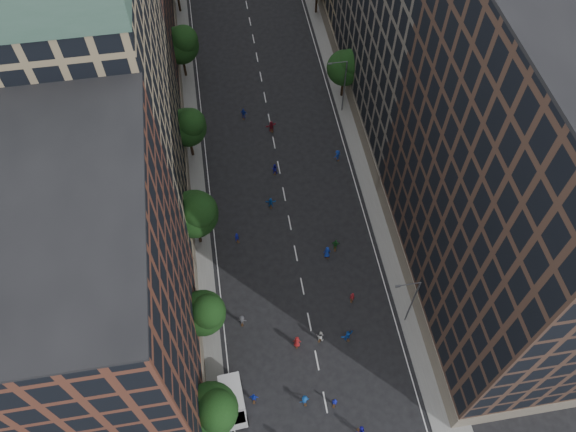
% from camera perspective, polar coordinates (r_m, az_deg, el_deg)
% --- Properties ---
extents(ground, '(240.00, 240.00, 0.00)m').
position_cam_1_polar(ground, '(78.02, -1.39, 7.20)').
color(ground, black).
rests_on(ground, ground).
extents(sidewalk_left, '(4.00, 105.00, 0.15)m').
position_cam_1_polar(sidewalk_left, '(83.02, -10.51, 9.95)').
color(sidewalk_left, slate).
rests_on(sidewalk_left, ground).
extents(sidewalk_right, '(4.00, 105.00, 0.15)m').
position_cam_1_polar(sidewalk_right, '(84.87, 6.06, 11.92)').
color(sidewalk_right, slate).
rests_on(sidewalk_right, ground).
extents(bldg_left_a, '(14.00, 22.00, 30.00)m').
position_cam_1_polar(bldg_left_a, '(50.41, -18.71, -9.07)').
color(bldg_left_a, '#572E21').
rests_on(bldg_left_a, ground).
extents(bldg_left_b, '(14.00, 26.00, 34.00)m').
position_cam_1_polar(bldg_left_b, '(63.38, -18.62, 11.61)').
color(bldg_left_b, '#8A795A').
rests_on(bldg_left_b, ground).
extents(bldg_right_a, '(14.00, 30.00, 36.00)m').
position_cam_1_polar(bldg_right_a, '(54.54, 22.55, 2.16)').
color(bldg_right_a, '#402C22').
rests_on(bldg_right_a, ground).
extents(bldg_right_b, '(14.00, 28.00, 33.00)m').
position_cam_1_polar(bldg_right_b, '(73.92, 13.49, 19.65)').
color(bldg_right_b, '#5C554B').
rests_on(bldg_right_b, ground).
extents(tree_left_0, '(5.20, 5.20, 8.83)m').
position_cam_1_polar(tree_left_0, '(54.81, -7.68, -18.97)').
color(tree_left_0, black).
rests_on(tree_left_0, ground).
extents(tree_left_1, '(4.80, 4.80, 8.21)m').
position_cam_1_polar(tree_left_1, '(58.74, -8.49, -9.68)').
color(tree_left_1, black).
rests_on(tree_left_1, ground).
extents(tree_left_2, '(5.60, 5.60, 9.45)m').
position_cam_1_polar(tree_left_2, '(64.12, -9.38, 0.31)').
color(tree_left_2, black).
rests_on(tree_left_2, ground).
extents(tree_left_3, '(5.00, 5.00, 8.58)m').
position_cam_1_polar(tree_left_3, '(73.52, -10.09, 8.98)').
color(tree_left_3, black).
rests_on(tree_left_3, ground).
extents(tree_left_4, '(5.40, 5.40, 9.08)m').
position_cam_1_polar(tree_left_4, '(85.25, -10.79, 16.82)').
color(tree_left_4, black).
rests_on(tree_left_4, ground).
extents(tree_right_a, '(5.00, 5.00, 8.39)m').
position_cam_1_polar(tree_right_a, '(81.27, 5.92, 14.88)').
color(tree_right_a, black).
rests_on(tree_right_a, ground).
extents(streetlamp_near, '(2.64, 0.22, 9.06)m').
position_cam_1_polar(streetlamp_near, '(60.52, 12.40, -8.33)').
color(streetlamp_near, '#595B60').
rests_on(streetlamp_near, ground).
extents(streetlamp_far, '(2.64, 0.22, 9.06)m').
position_cam_1_polar(streetlamp_far, '(79.30, 5.62, 13.23)').
color(streetlamp_far, '#595B60').
rests_on(streetlamp_far, ground).
extents(cargo_van, '(2.67, 5.16, 2.67)m').
position_cam_1_polar(cargo_van, '(59.60, -5.63, -18.16)').
color(cargo_van, silver).
rests_on(cargo_van, ground).
extents(skater_1, '(0.64, 0.53, 1.51)m').
position_cam_1_polar(skater_1, '(60.16, 4.75, -18.32)').
color(skater_1, '#141CA5').
rests_on(skater_1, ground).
extents(skater_2, '(1.05, 0.91, 1.84)m').
position_cam_1_polar(skater_2, '(59.53, 7.37, -20.80)').
color(skater_2, '#1B16B6').
rests_on(skater_2, ground).
extents(skater_3, '(1.13, 0.81, 1.59)m').
position_cam_1_polar(skater_3, '(60.01, 1.69, -18.20)').
color(skater_3, '#124292').
rests_on(skater_3, ground).
extents(skater_4, '(1.03, 0.59, 1.65)m').
position_cam_1_polar(skater_4, '(60.12, -3.48, -17.95)').
color(skater_4, '#1630B8').
rests_on(skater_4, ground).
extents(skater_5, '(1.64, 1.05, 1.69)m').
position_cam_1_polar(skater_5, '(62.54, 6.06, -11.99)').
color(skater_5, '#1448AA').
rests_on(skater_5, ground).
extents(skater_6, '(1.03, 0.80, 1.87)m').
position_cam_1_polar(skater_6, '(61.86, 0.92, -12.67)').
color(skater_6, maroon).
rests_on(skater_6, ground).
extents(skater_7, '(0.64, 0.53, 1.52)m').
position_cam_1_polar(skater_7, '(64.63, 6.53, -8.14)').
color(skater_7, maroon).
rests_on(skater_7, ground).
extents(skater_8, '(1.07, 0.97, 1.78)m').
position_cam_1_polar(skater_8, '(62.25, 3.28, -12.06)').
color(skater_8, '#AFAEAA').
rests_on(skater_8, ground).
extents(skater_9, '(1.06, 0.74, 1.50)m').
position_cam_1_polar(skater_9, '(63.22, -4.69, -10.51)').
color(skater_9, '#424247').
rests_on(skater_9, ground).
extents(skater_10, '(1.15, 0.75, 1.83)m').
position_cam_1_polar(skater_10, '(67.59, 4.86, -2.93)').
color(skater_10, '#1A5822').
rests_on(skater_10, ground).
extents(skater_11, '(1.43, 0.57, 1.50)m').
position_cam_1_polar(skater_11, '(71.01, -1.76, 1.36)').
color(skater_11, blue).
rests_on(skater_11, ground).
extents(skater_12, '(0.91, 0.60, 1.83)m').
position_cam_1_polar(skater_12, '(66.97, 4.00, -3.70)').
color(skater_12, navy).
rests_on(skater_12, ground).
extents(skater_13, '(0.67, 0.57, 1.55)m').
position_cam_1_polar(skater_13, '(68.34, -5.23, -2.17)').
color(skater_13, '#121995').
rests_on(skater_13, ground).
extents(skater_14, '(0.93, 0.81, 1.64)m').
position_cam_1_polar(skater_14, '(74.23, -1.37, 4.80)').
color(skater_14, '#14139E').
rests_on(skater_14, ground).
extents(skater_15, '(1.21, 0.99, 1.63)m').
position_cam_1_polar(skater_15, '(76.01, 5.04, 6.15)').
color(skater_15, navy).
rests_on(skater_15, ground).
extents(skater_16, '(1.09, 0.75, 1.71)m').
position_cam_1_polar(skater_16, '(81.14, -4.53, 10.31)').
color(skater_16, '#142BA5').
rests_on(skater_16, ground).
extents(skater_17, '(1.68, 0.94, 1.73)m').
position_cam_1_polar(skater_17, '(79.23, -1.71, 9.09)').
color(skater_17, maroon).
rests_on(skater_17, ground).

